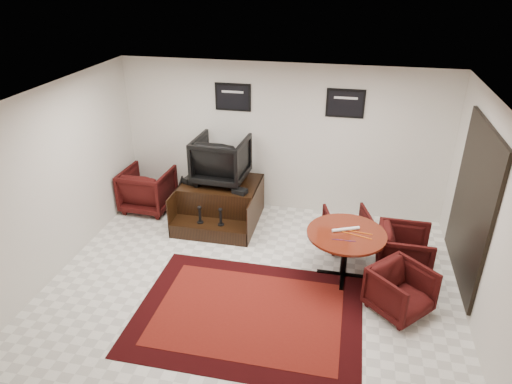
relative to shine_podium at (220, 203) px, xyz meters
The scene contains 16 objects.
ground 2.07m from the shine_podium, 60.73° to the right, with size 6.00×6.00×0.00m, color white.
room_shell 2.61m from the shine_podium, 49.70° to the right, with size 6.02×5.02×2.81m.
area_rug 2.68m from the shine_podium, 65.89° to the right, with size 3.06×2.29×0.01m.
shine_podium is the anchor object (origin of this frame).
shine_chair 0.87m from the shine_podium, 90.00° to the left, with size 0.91×0.85×0.94m, color black.
shoes_pair 0.68m from the shine_podium, behind, with size 0.30×0.34×0.11m.
polish_kit 0.68m from the shine_podium, 32.31° to the right, with size 0.24×0.17×0.08m, color black.
umbrella_black 0.83m from the shine_podium, behind, with size 0.34×0.13×0.90m, color black, non-canonical shape.
umbrella_hooked 0.80m from the shine_podium, behind, with size 0.32×0.12×0.85m, color black, non-canonical shape.
armchair_side 1.50m from the shine_podium, behind, with size 0.88×0.83×0.91m, color black.
meeting_table 2.66m from the shine_podium, 28.98° to the right, with size 1.17×1.17×0.76m.
table_chair_back 2.35m from the shine_podium, ahead, with size 0.70×0.65×0.72m, color black.
table_chair_window 3.35m from the shine_podium, 16.72° to the right, with size 0.78×0.73×0.80m, color black.
table_chair_corner 3.64m from the shine_podium, 32.01° to the right, with size 0.72×0.67×0.74m, color black.
paper_roll 2.64m from the shine_podium, 28.11° to the right, with size 0.05×0.05×0.42m, color white.
table_clutter 2.79m from the shine_podium, 28.73° to the right, with size 0.57×0.32×0.01m.
Camera 1 is at (1.20, -5.37, 4.28)m, focal length 32.00 mm.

